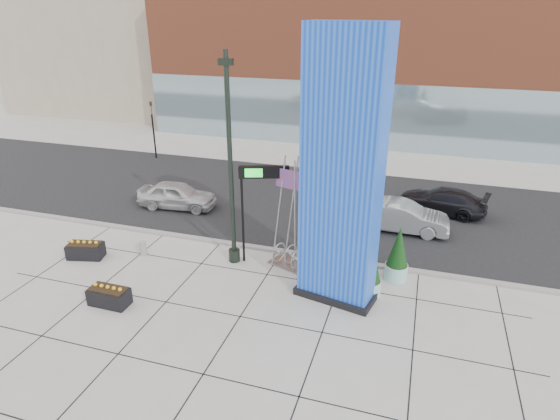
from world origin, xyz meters
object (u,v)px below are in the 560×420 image
(concrete_bollard, at_px, (143,248))
(car_white_west, at_px, (177,195))
(public_art_sculpture, at_px, (295,240))
(car_silver_mid, at_px, (402,217))
(lamp_post, at_px, (231,183))
(overhead_street_sign, at_px, (259,182))
(blue_pylon, at_px, (341,180))

(concrete_bollard, distance_m, car_white_west, 5.34)
(public_art_sculpture, height_order, car_silver_mid, public_art_sculpture)
(lamp_post, xyz_separation_m, car_silver_mid, (6.71, 5.24, -2.85))
(public_art_sculpture, distance_m, car_white_west, 8.93)
(overhead_street_sign, bearing_deg, car_silver_mid, 24.04)
(concrete_bollard, xyz_separation_m, car_white_west, (-1.12, 5.21, 0.41))
(blue_pylon, relative_size, car_white_west, 2.31)
(blue_pylon, bearing_deg, public_art_sculpture, 152.53)
(overhead_street_sign, bearing_deg, lamp_post, 167.57)
(lamp_post, xyz_separation_m, car_white_west, (-5.23, 4.53, -2.87))
(car_white_west, bearing_deg, concrete_bollard, -173.29)
(car_white_west, bearing_deg, car_silver_mid, -92.02)
(lamp_post, xyz_separation_m, concrete_bollard, (-4.12, -0.68, -3.28))
(lamp_post, relative_size, public_art_sculpture, 1.82)
(overhead_street_sign, xyz_separation_m, car_white_west, (-6.37, 4.41, -3.00))
(car_white_west, bearing_deg, overhead_street_sign, -130.08)
(concrete_bollard, relative_size, overhead_street_sign, 0.14)
(car_white_west, distance_m, car_silver_mid, 11.96)
(public_art_sculpture, xyz_separation_m, car_white_west, (-7.85, 4.21, -0.55))
(car_white_west, xyz_separation_m, car_silver_mid, (11.94, 0.71, 0.02))
(overhead_street_sign, height_order, car_silver_mid, overhead_street_sign)
(public_art_sculpture, height_order, car_white_west, public_art_sculpture)
(overhead_street_sign, bearing_deg, car_white_west, 126.79)
(concrete_bollard, bearing_deg, lamp_post, 9.33)
(lamp_post, relative_size, concrete_bollard, 14.04)
(lamp_post, bearing_deg, car_white_west, 139.11)
(public_art_sculpture, relative_size, car_white_west, 1.14)
(blue_pylon, bearing_deg, concrete_bollard, -172.74)
(blue_pylon, relative_size, public_art_sculpture, 2.03)
(overhead_street_sign, bearing_deg, concrete_bollard, 170.11)
(blue_pylon, bearing_deg, overhead_street_sign, 168.79)
(lamp_post, distance_m, concrete_bollard, 5.31)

